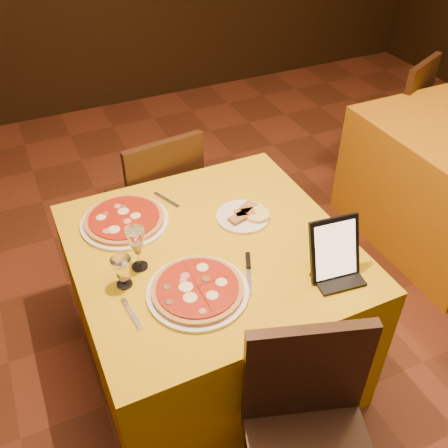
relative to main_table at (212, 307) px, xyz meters
name	(u,v)px	position (x,y,z in m)	size (l,w,h in m)	color
floor	(361,391)	(0.56, -0.47, -0.38)	(6.00, 7.00, 0.01)	#5E2D19
main_table	(212,307)	(0.00, 0.00, 0.00)	(1.10, 1.10, 0.75)	gold
chair_main_far	(154,199)	(0.00, 0.80, 0.08)	(0.40, 0.40, 0.91)	#31220F
chair_side_far	(385,117)	(1.81, 1.05, 0.08)	(0.36, 0.36, 0.91)	black
pizza_near	(198,290)	(-0.15, -0.22, 0.39)	(0.38, 0.38, 0.03)	white
pizza_far	(125,220)	(-0.28, 0.29, 0.39)	(0.38, 0.38, 0.03)	white
cutlet_dish	(243,216)	(0.20, 0.11, 0.39)	(0.23, 0.23, 0.03)	white
wine_glass	(137,249)	(-0.30, 0.00, 0.47)	(0.07, 0.07, 0.19)	#F0E388
water_glass	(123,272)	(-0.38, -0.07, 0.44)	(0.07, 0.07, 0.13)	silver
tablet	(335,249)	(0.35, -0.34, 0.49)	(0.20, 0.02, 0.24)	black
knife	(249,277)	(0.06, -0.23, 0.38)	(0.19, 0.02, 0.01)	silver
fork_near	(132,313)	(-0.40, -0.22, 0.38)	(0.16, 0.02, 0.01)	silver
fork_far	(166,200)	(-0.06, 0.37, 0.38)	(0.16, 0.02, 0.01)	silver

